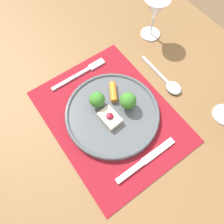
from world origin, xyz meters
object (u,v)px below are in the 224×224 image
Objects in this scene: dinner_plate at (112,112)px; knife at (142,163)px; spoon at (170,84)px; wine_glass_far at (155,10)px; fork at (83,72)px.

knife is (0.17, -0.02, -0.01)m from dinner_plate.
wine_glass_far is at bearing 152.59° from spoon.
spoon is at bearing 43.61° from fork.
dinner_plate reaches higher than knife.
spoon is (0.03, 0.22, -0.01)m from dinner_plate.
dinner_plate is at bearing -100.39° from spoon.
fork is 1.34× the size of wine_glass_far.
fork is at bearing 175.31° from knife.
wine_glass_far is (-0.00, 0.31, 0.10)m from fork.
spoon reaches higher than fork.
knife reaches higher than fork.
spoon is (-0.15, 0.24, 0.00)m from knife.
wine_glass_far is (-0.19, 0.31, 0.09)m from dinner_plate.
spoon is (0.21, 0.21, 0.00)m from fork.
dinner_plate is at bearing 173.16° from knife.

